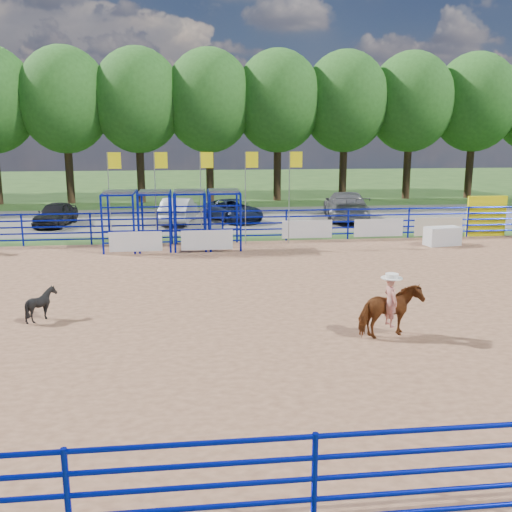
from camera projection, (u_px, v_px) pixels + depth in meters
name	position (u px, v px, depth m)	size (l,w,h in m)	color
ground	(242.00, 306.00, 17.00)	(120.00, 120.00, 0.00)	#3B5F26
arena_dirt	(242.00, 306.00, 17.00)	(30.00, 20.00, 0.02)	#A37251
gravel_strip	(216.00, 219.00, 33.49)	(40.00, 10.00, 0.01)	#68665D
announcer_table	(442.00, 236.00, 25.85)	(1.57, 0.73, 0.84)	silver
horse_and_rider	(390.00, 307.00, 14.25)	(1.73, 1.13, 2.28)	brown
calf	(41.00, 304.00, 15.62)	(0.73, 0.82, 0.91)	black
car_a	(56.00, 214.00, 31.18)	(1.52, 3.78, 1.29)	black
car_b	(179.00, 210.00, 32.13)	(1.52, 4.35, 1.43)	#979A9F
car_c	(233.00, 210.00, 32.92)	(2.03, 4.41, 1.23)	#141C34
car_d	(346.00, 205.00, 33.33)	(2.31, 5.68, 1.65)	#5C5D5F
perimeter_fence	(242.00, 282.00, 16.84)	(30.10, 20.10, 1.50)	#0713A2
chute_assembly	(181.00, 220.00, 25.09)	(19.32, 2.41, 4.20)	#0713A2
treeline	(209.00, 96.00, 40.60)	(56.40, 6.40, 11.24)	#3F2B19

